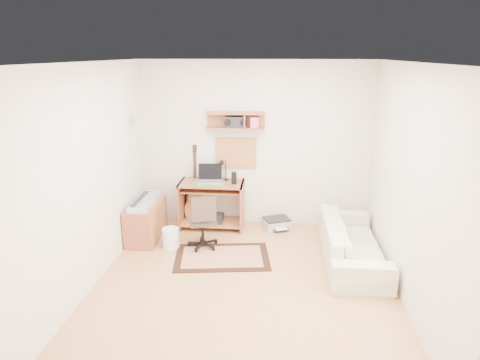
# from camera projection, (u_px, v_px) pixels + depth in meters

# --- Properties ---
(floor) EXTENTS (3.60, 4.00, 0.01)m
(floor) POSITION_uv_depth(u_px,v_px,m) (244.00, 284.00, 5.24)
(floor) COLOR tan
(floor) RESTS_ON ground
(ceiling) EXTENTS (3.60, 4.00, 0.01)m
(ceiling) POSITION_uv_depth(u_px,v_px,m) (245.00, 62.00, 4.50)
(ceiling) COLOR white
(ceiling) RESTS_ON ground
(back_wall) EXTENTS (3.60, 0.01, 2.60)m
(back_wall) POSITION_uv_depth(u_px,v_px,m) (255.00, 145.00, 6.79)
(back_wall) COLOR beige
(back_wall) RESTS_ON ground
(left_wall) EXTENTS (0.01, 4.00, 2.60)m
(left_wall) POSITION_uv_depth(u_px,v_px,m) (91.00, 177.00, 5.03)
(left_wall) COLOR beige
(left_wall) RESTS_ON ground
(right_wall) EXTENTS (0.01, 4.00, 2.60)m
(right_wall) POSITION_uv_depth(u_px,v_px,m) (409.00, 186.00, 4.71)
(right_wall) COLOR beige
(right_wall) RESTS_ON ground
(wall_shelf) EXTENTS (0.90, 0.25, 0.26)m
(wall_shelf) POSITION_uv_depth(u_px,v_px,m) (235.00, 120.00, 6.57)
(wall_shelf) COLOR #985135
(wall_shelf) RESTS_ON back_wall
(cork_board) EXTENTS (0.64, 0.03, 0.49)m
(cork_board) POSITION_uv_depth(u_px,v_px,m) (236.00, 153.00, 6.83)
(cork_board) COLOR tan
(cork_board) RESTS_ON back_wall
(wall_photo) EXTENTS (0.02, 0.20, 0.15)m
(wall_photo) POSITION_uv_depth(u_px,v_px,m) (132.00, 122.00, 6.34)
(wall_photo) COLOR #4C8CBF
(wall_photo) RESTS_ON left_wall
(desk) EXTENTS (1.00, 0.55, 0.75)m
(desk) POSITION_uv_depth(u_px,v_px,m) (212.00, 205.00, 6.84)
(desk) COLOR #985135
(desk) RESTS_ON floor
(laptop) EXTENTS (0.39, 0.39, 0.28)m
(laptop) POSITION_uv_depth(u_px,v_px,m) (210.00, 174.00, 6.68)
(laptop) COLOR silver
(laptop) RESTS_ON desk
(speaker) EXTENTS (0.08, 0.08, 0.19)m
(speaker) POSITION_uv_depth(u_px,v_px,m) (234.00, 178.00, 6.63)
(speaker) COLOR black
(speaker) RESTS_ON desk
(desk_lamp) EXTENTS (0.11, 0.11, 0.33)m
(desk_lamp) POSITION_uv_depth(u_px,v_px,m) (226.00, 170.00, 6.80)
(desk_lamp) COLOR black
(desk_lamp) RESTS_ON desk
(pencil_cup) EXTENTS (0.08, 0.08, 0.11)m
(pencil_cup) POSITION_uv_depth(u_px,v_px,m) (234.00, 178.00, 6.78)
(pencil_cup) COLOR #375CA5
(pencil_cup) RESTS_ON desk
(boombox) EXTENTS (0.32, 0.15, 0.16)m
(boombox) POSITION_uv_depth(u_px,v_px,m) (236.00, 122.00, 6.57)
(boombox) COLOR black
(boombox) RESTS_ON wall_shelf
(rug) EXTENTS (1.38, 1.01, 0.02)m
(rug) POSITION_uv_depth(u_px,v_px,m) (222.00, 257.00, 5.91)
(rug) COLOR #CCAD89
(rug) RESTS_ON floor
(task_chair) EXTENTS (0.53, 0.53, 0.82)m
(task_chair) POSITION_uv_depth(u_px,v_px,m) (202.00, 221.00, 6.11)
(task_chair) COLOR #392A22
(task_chair) RESTS_ON floor
(cabinet) EXTENTS (0.40, 0.90, 0.55)m
(cabinet) POSITION_uv_depth(u_px,v_px,m) (146.00, 221.00, 6.45)
(cabinet) COLOR #985135
(cabinet) RESTS_ON floor
(music_keyboard) EXTENTS (0.26, 0.83, 0.07)m
(music_keyboard) POSITION_uv_depth(u_px,v_px,m) (145.00, 201.00, 6.37)
(music_keyboard) COLOR #B2B5BA
(music_keyboard) RESTS_ON cabinet
(guitar) EXTENTS (0.40, 0.32, 1.30)m
(guitar) POSITION_uv_depth(u_px,v_px,m) (194.00, 185.00, 6.92)
(guitar) COLOR #9D6030
(guitar) RESTS_ON floor
(waste_basket) EXTENTS (0.24, 0.24, 0.29)m
(waste_basket) POSITION_uv_depth(u_px,v_px,m) (171.00, 238.00, 6.18)
(waste_basket) COLOR white
(waste_basket) RESTS_ON floor
(printer) EXTENTS (0.49, 0.44, 0.15)m
(printer) POSITION_uv_depth(u_px,v_px,m) (276.00, 223.00, 6.89)
(printer) COLOR #A5A8AA
(printer) RESTS_ON floor
(sofa) EXTENTS (0.55, 1.89, 0.74)m
(sofa) POSITION_uv_depth(u_px,v_px,m) (353.00, 235.00, 5.71)
(sofa) COLOR beige
(sofa) RESTS_ON floor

